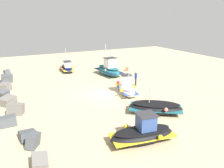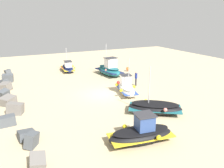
{
  "view_description": "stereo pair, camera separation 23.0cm",
  "coord_description": "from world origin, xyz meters",
  "px_view_note": "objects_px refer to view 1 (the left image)",
  "views": [
    {
      "loc": [
        -20.96,
        9.56,
        8.13
      ],
      "look_at": [
        0.31,
        -1.19,
        0.9
      ],
      "focal_mm": 36.47,
      "sensor_mm": 36.0,
      "label": 1
    },
    {
      "loc": [
        -21.06,
        9.35,
        8.13
      ],
      "look_at": [
        0.31,
        -1.19,
        0.9
      ],
      "focal_mm": 36.47,
      "sensor_mm": 36.0,
      "label": 2
    }
  ],
  "objects_px": {
    "fishing_boat_0": "(155,108)",
    "person_walking": "(136,77)",
    "fishing_boat_1": "(109,69)",
    "mooring_buoy_0": "(118,83)",
    "fishing_boat_4": "(126,88)",
    "fishing_boat_2": "(143,133)",
    "mooring_buoy_1": "(127,69)",
    "fishing_boat_3": "(67,68)"
  },
  "relations": [
    {
      "from": "fishing_boat_0",
      "to": "person_walking",
      "type": "height_order",
      "value": "fishing_boat_0"
    },
    {
      "from": "fishing_boat_1",
      "to": "mooring_buoy_0",
      "type": "distance_m",
      "value": 4.87
    },
    {
      "from": "fishing_boat_0",
      "to": "fishing_boat_1",
      "type": "bearing_deg",
      "value": 116.68
    },
    {
      "from": "fishing_boat_1",
      "to": "mooring_buoy_0",
      "type": "relative_size",
      "value": 9.34
    },
    {
      "from": "fishing_boat_4",
      "to": "fishing_boat_2",
      "type": "bearing_deg",
      "value": 169.43
    },
    {
      "from": "fishing_boat_0",
      "to": "mooring_buoy_1",
      "type": "bearing_deg",
      "value": 104.06
    },
    {
      "from": "fishing_boat_3",
      "to": "fishing_boat_2",
      "type": "bearing_deg",
      "value": 3.25
    },
    {
      "from": "fishing_boat_2",
      "to": "mooring_buoy_1",
      "type": "distance_m",
      "value": 19.96
    },
    {
      "from": "mooring_buoy_0",
      "to": "fishing_boat_4",
      "type": "bearing_deg",
      "value": 166.98
    },
    {
      "from": "fishing_boat_0",
      "to": "fishing_boat_1",
      "type": "relative_size",
      "value": 0.95
    },
    {
      "from": "fishing_boat_2",
      "to": "person_walking",
      "type": "xyz_separation_m",
      "value": [
        11.02,
        -6.48,
        0.37
      ]
    },
    {
      "from": "mooring_buoy_1",
      "to": "fishing_boat_3",
      "type": "bearing_deg",
      "value": 63.18
    },
    {
      "from": "fishing_boat_2",
      "to": "mooring_buoy_0",
      "type": "distance_m",
      "value": 12.98
    },
    {
      "from": "fishing_boat_4",
      "to": "person_walking",
      "type": "xyz_separation_m",
      "value": [
        2.17,
        -2.56,
        0.35
      ]
    },
    {
      "from": "fishing_boat_1",
      "to": "person_walking",
      "type": "bearing_deg",
      "value": -0.06
    },
    {
      "from": "fishing_boat_3",
      "to": "person_walking",
      "type": "relative_size",
      "value": 2.48
    },
    {
      "from": "fishing_boat_1",
      "to": "fishing_boat_4",
      "type": "height_order",
      "value": "fishing_boat_1"
    },
    {
      "from": "fishing_boat_0",
      "to": "fishing_boat_3",
      "type": "height_order",
      "value": "fishing_boat_0"
    },
    {
      "from": "fishing_boat_2",
      "to": "mooring_buoy_0",
      "type": "bearing_deg",
      "value": 77.02
    },
    {
      "from": "mooring_buoy_0",
      "to": "mooring_buoy_1",
      "type": "xyz_separation_m",
      "value": [
        5.59,
        -4.56,
        0.1
      ]
    },
    {
      "from": "fishing_boat_3",
      "to": "mooring_buoy_0",
      "type": "xyz_separation_m",
      "value": [
        -9.68,
        -3.54,
        -0.23
      ]
    },
    {
      "from": "fishing_boat_1",
      "to": "mooring_buoy_0",
      "type": "height_order",
      "value": "fishing_boat_1"
    },
    {
      "from": "fishing_boat_0",
      "to": "fishing_boat_2",
      "type": "relative_size",
      "value": 1.03
    },
    {
      "from": "fishing_boat_0",
      "to": "mooring_buoy_1",
      "type": "height_order",
      "value": "fishing_boat_0"
    },
    {
      "from": "fishing_boat_1",
      "to": "fishing_boat_2",
      "type": "height_order",
      "value": "fishing_boat_1"
    },
    {
      "from": "mooring_buoy_0",
      "to": "mooring_buoy_1",
      "type": "distance_m",
      "value": 7.22
    },
    {
      "from": "fishing_boat_1",
      "to": "fishing_boat_0",
      "type": "bearing_deg",
      "value": -16.37
    },
    {
      "from": "fishing_boat_2",
      "to": "mooring_buoy_0",
      "type": "xyz_separation_m",
      "value": [
        12.11,
        -4.67,
        -0.31
      ]
    },
    {
      "from": "fishing_boat_0",
      "to": "mooring_buoy_0",
      "type": "relative_size",
      "value": 8.9
    },
    {
      "from": "fishing_boat_3",
      "to": "mooring_buoy_0",
      "type": "relative_size",
      "value": 7.98
    },
    {
      "from": "fishing_boat_3",
      "to": "mooring_buoy_0",
      "type": "bearing_deg",
      "value": 26.27
    },
    {
      "from": "fishing_boat_0",
      "to": "fishing_boat_4",
      "type": "distance_m",
      "value": 5.44
    },
    {
      "from": "fishing_boat_4",
      "to": "mooring_buoy_1",
      "type": "bearing_deg",
      "value": -17.72
    },
    {
      "from": "fishing_boat_1",
      "to": "mooring_buoy_0",
      "type": "xyz_separation_m",
      "value": [
        -4.73,
        1.04,
        -0.51
      ]
    },
    {
      "from": "fishing_boat_4",
      "to": "mooring_buoy_0",
      "type": "height_order",
      "value": "fishing_boat_4"
    },
    {
      "from": "fishing_boat_2",
      "to": "mooring_buoy_1",
      "type": "height_order",
      "value": "fishing_boat_2"
    },
    {
      "from": "person_walking",
      "to": "mooring_buoy_0",
      "type": "relative_size",
      "value": 3.22
    },
    {
      "from": "fishing_boat_3",
      "to": "fishing_boat_4",
      "type": "xyz_separation_m",
      "value": [
        -12.94,
        -2.78,
        0.1
      ]
    },
    {
      "from": "fishing_boat_1",
      "to": "fishing_boat_3",
      "type": "relative_size",
      "value": 1.17
    },
    {
      "from": "fishing_boat_3",
      "to": "mooring_buoy_1",
      "type": "relative_size",
      "value": 6.15
    },
    {
      "from": "fishing_boat_3",
      "to": "person_walking",
      "type": "xyz_separation_m",
      "value": [
        -10.77,
        -5.34,
        0.45
      ]
    },
    {
      "from": "fishing_boat_1",
      "to": "fishing_boat_3",
      "type": "distance_m",
      "value": 6.75
    }
  ]
}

